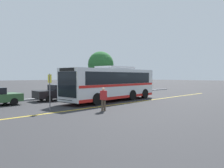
{
  "coord_description": "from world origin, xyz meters",
  "views": [
    {
      "loc": [
        -14.03,
        -14.57,
        2.34
      ],
      "look_at": [
        0.55,
        0.12,
        1.6
      ],
      "focal_mm": 35.0,
      "sensor_mm": 36.0,
      "label": 1
    }
  ],
  "objects_px": {
    "parked_car_1": "(60,92)",
    "transit_bus": "(112,83)",
    "pedestrian_0": "(103,98)",
    "bus_stop_sign": "(50,87)",
    "tree_0": "(101,64)"
  },
  "relations": [
    {
      "from": "parked_car_1",
      "to": "transit_bus",
      "type": "bearing_deg",
      "value": -137.95
    },
    {
      "from": "transit_bus",
      "to": "parked_car_1",
      "type": "distance_m",
      "value": 5.25
    },
    {
      "from": "transit_bus",
      "to": "parked_car_1",
      "type": "height_order",
      "value": "transit_bus"
    },
    {
      "from": "transit_bus",
      "to": "pedestrian_0",
      "type": "bearing_deg",
      "value": 125.64
    },
    {
      "from": "pedestrian_0",
      "to": "bus_stop_sign",
      "type": "relative_size",
      "value": 0.63
    },
    {
      "from": "parked_car_1",
      "to": "tree_0",
      "type": "bearing_deg",
      "value": -61.31
    },
    {
      "from": "pedestrian_0",
      "to": "parked_car_1",
      "type": "bearing_deg",
      "value": 100.5
    },
    {
      "from": "transit_bus",
      "to": "pedestrian_0",
      "type": "xyz_separation_m",
      "value": [
        -4.73,
        -3.94,
        -0.82
      ]
    },
    {
      "from": "parked_car_1",
      "to": "bus_stop_sign",
      "type": "bearing_deg",
      "value": 146.86
    },
    {
      "from": "bus_stop_sign",
      "to": "tree_0",
      "type": "relative_size",
      "value": 0.43
    },
    {
      "from": "pedestrian_0",
      "to": "tree_0",
      "type": "height_order",
      "value": "tree_0"
    },
    {
      "from": "transit_bus",
      "to": "bus_stop_sign",
      "type": "xyz_separation_m",
      "value": [
        -7.24,
        -1.33,
        -0.13
      ]
    },
    {
      "from": "bus_stop_sign",
      "to": "pedestrian_0",
      "type": "bearing_deg",
      "value": -140.38
    },
    {
      "from": "pedestrian_0",
      "to": "bus_stop_sign",
      "type": "xyz_separation_m",
      "value": [
        -2.51,
        2.62,
        0.69
      ]
    },
    {
      "from": "pedestrian_0",
      "to": "bus_stop_sign",
      "type": "bearing_deg",
      "value": 155.16
    }
  ]
}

